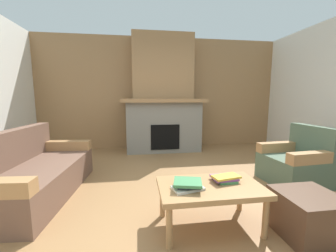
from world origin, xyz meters
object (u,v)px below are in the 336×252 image
at_px(coffee_table, 210,190).
at_px(ottoman, 308,215).
at_px(fireplace, 163,101).
at_px(couch, 33,175).
at_px(armchair, 297,163).

xyz_separation_m(coffee_table, ottoman, (0.85, -0.26, -0.18)).
bearing_deg(fireplace, couch, -132.16).
bearing_deg(coffee_table, armchair, 27.27).
height_order(fireplace, coffee_table, fireplace).
bearing_deg(fireplace, coffee_table, -88.47).
bearing_deg(fireplace, ottoman, -74.45).
relative_size(coffee_table, ottoman, 1.92).
bearing_deg(couch, armchair, -1.49).
distance_m(fireplace, ottoman, 3.61).
height_order(fireplace, armchair, fireplace).
bearing_deg(armchair, ottoman, -125.63).
distance_m(fireplace, couch, 3.02).
relative_size(couch, ottoman, 3.58).
bearing_deg(fireplace, armchair, -52.36).
height_order(armchair, ottoman, armchair).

